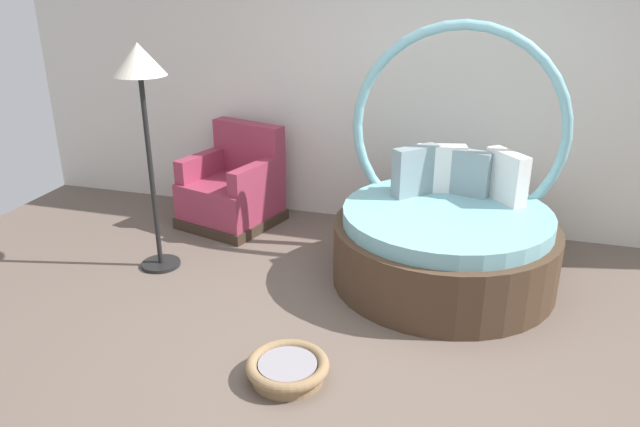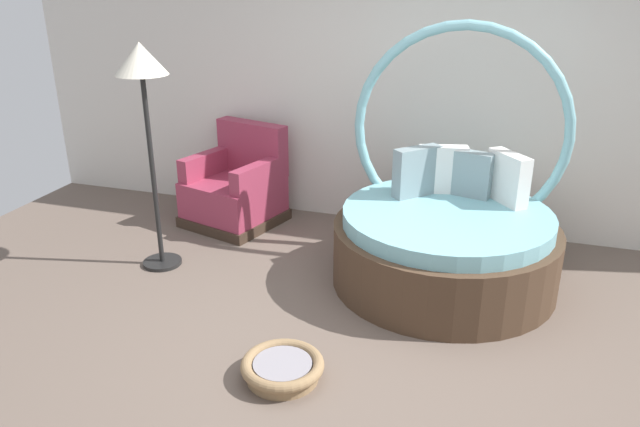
{
  "view_description": "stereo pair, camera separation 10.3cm",
  "coord_description": "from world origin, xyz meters",
  "px_view_note": "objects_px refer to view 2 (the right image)",
  "views": [
    {
      "loc": [
        0.68,
        -3.28,
        2.33
      ],
      "look_at": [
        -0.55,
        0.93,
        0.55
      ],
      "focal_mm": 34.22,
      "sensor_mm": 36.0,
      "label": 1
    },
    {
      "loc": [
        0.78,
        -3.25,
        2.33
      ],
      "look_at": [
        -0.55,
        0.93,
        0.55
      ],
      "focal_mm": 34.22,
      "sensor_mm": 36.0,
      "label": 2
    }
  ],
  "objects_px": {
    "round_daybed": "(447,232)",
    "floor_lamp": "(143,81)",
    "pet_basket": "(283,368)",
    "red_armchair": "(237,189)"
  },
  "relations": [
    {
      "from": "round_daybed",
      "to": "pet_basket",
      "type": "xyz_separation_m",
      "value": [
        -0.77,
        -1.6,
        -0.33
      ]
    },
    {
      "from": "round_daybed",
      "to": "floor_lamp",
      "type": "bearing_deg",
      "value": -168.46
    },
    {
      "from": "round_daybed",
      "to": "floor_lamp",
      "type": "distance_m",
      "value": 2.59
    },
    {
      "from": "round_daybed",
      "to": "red_armchair",
      "type": "relative_size",
      "value": 2.0
    },
    {
      "from": "red_armchair",
      "to": "pet_basket",
      "type": "bearing_deg",
      "value": -59.23
    },
    {
      "from": "round_daybed",
      "to": "pet_basket",
      "type": "relative_size",
      "value": 3.86
    },
    {
      "from": "pet_basket",
      "to": "floor_lamp",
      "type": "xyz_separation_m",
      "value": [
        -1.52,
        1.13,
        1.46
      ]
    },
    {
      "from": "red_armchair",
      "to": "pet_basket",
      "type": "relative_size",
      "value": 1.93
    },
    {
      "from": "floor_lamp",
      "to": "round_daybed",
      "type": "bearing_deg",
      "value": 11.54
    },
    {
      "from": "red_armchair",
      "to": "pet_basket",
      "type": "xyz_separation_m",
      "value": [
        1.3,
        -2.19,
        -0.26
      ]
    }
  ]
}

